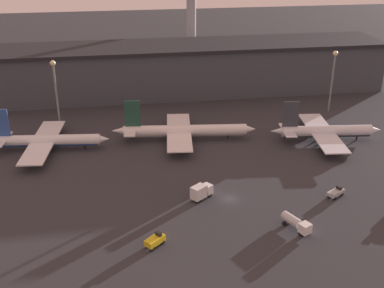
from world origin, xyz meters
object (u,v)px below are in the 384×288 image
(service_vehicle_4, at_px, (336,192))
(service_vehicle_2, at_px, (201,191))
(airplane_0, at_px, (46,141))
(service_vehicle_3, at_px, (155,240))
(airplane_2, at_px, (325,131))
(airplane_1, at_px, (183,131))
(control_tower, at_px, (191,7))
(service_vehicle_1, at_px, (296,223))

(service_vehicle_4, bearing_deg, service_vehicle_2, 142.98)
(airplane_0, xyz_separation_m, service_vehicle_3, (28.31, -53.45, -1.64))
(airplane_2, distance_m, service_vehicle_3, 74.22)
(airplane_1, height_order, control_tower, control_tower)
(airplane_2, distance_m, control_tower, 101.42)
(airplane_0, relative_size, service_vehicle_2, 5.99)
(service_vehicle_4, height_order, control_tower, control_tower)
(service_vehicle_3, bearing_deg, control_tower, 36.19)
(airplane_1, relative_size, service_vehicle_3, 9.51)
(airplane_0, bearing_deg, service_vehicle_1, -34.81)
(airplane_1, xyz_separation_m, service_vehicle_4, (32.96, -40.90, -1.94))
(airplane_2, bearing_deg, control_tower, 112.75)
(airplane_1, relative_size, control_tower, 0.94)
(airplane_0, distance_m, service_vehicle_2, 54.77)
(airplane_0, height_order, control_tower, control_tower)
(airplane_0, xyz_separation_m, airplane_1, (41.99, 0.75, 0.11))
(airplane_0, relative_size, airplane_1, 0.82)
(service_vehicle_2, xyz_separation_m, control_tower, (16.95, 123.43, 25.81))
(service_vehicle_2, height_order, service_vehicle_3, service_vehicle_2)
(control_tower, bearing_deg, service_vehicle_2, -97.82)
(service_vehicle_3, bearing_deg, service_vehicle_1, -39.77)
(service_vehicle_4, bearing_deg, control_tower, 67.51)
(airplane_0, relative_size, airplane_2, 1.06)
(airplane_0, relative_size, service_vehicle_4, 7.20)
(control_tower, bearing_deg, airplane_1, -100.62)
(airplane_2, xyz_separation_m, service_vehicle_1, (-26.14, -45.44, -1.43))
(service_vehicle_3, height_order, control_tower, control_tower)
(service_vehicle_3, height_order, service_vehicle_4, service_vehicle_3)
(airplane_0, distance_m, airplane_1, 42.00)
(airplane_1, relative_size, service_vehicle_4, 8.73)
(service_vehicle_1, height_order, service_vehicle_3, service_vehicle_1)
(airplane_2, distance_m, service_vehicle_1, 52.44)
(control_tower, bearing_deg, service_vehicle_4, -82.54)
(control_tower, bearing_deg, airplane_0, -123.66)
(service_vehicle_1, bearing_deg, service_vehicle_4, 103.68)
(airplane_1, xyz_separation_m, airplane_2, (44.08, -7.64, 0.06))
(service_vehicle_3, relative_size, control_tower, 0.10)
(airplane_2, xyz_separation_m, service_vehicle_2, (-44.78, -29.10, -1.04))
(service_vehicle_3, bearing_deg, service_vehicle_2, 11.58)
(service_vehicle_1, xyz_separation_m, control_tower, (-1.69, 139.77, 26.20))
(airplane_1, relative_size, service_vehicle_1, 5.83)
(service_vehicle_3, xyz_separation_m, service_vehicle_4, (46.64, 13.30, -0.18))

